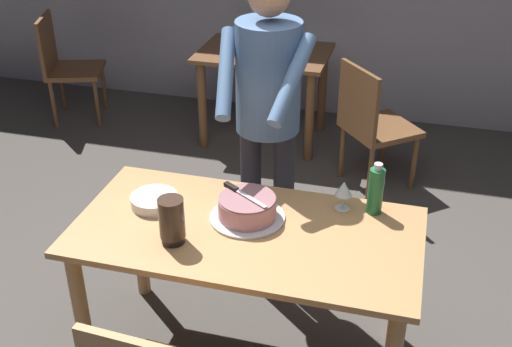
{
  "coord_description": "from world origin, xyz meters",
  "views": [
    {
      "loc": [
        0.64,
        -2.21,
        2.34
      ],
      "look_at": [
        -0.02,
        0.23,
        0.9
      ],
      "focal_mm": 44.67,
      "sensor_mm": 36.0,
      "label": 1
    }
  ],
  "objects": [
    {
      "name": "background_table",
      "position": [
        -0.53,
        2.37,
        0.58
      ],
      "size": [
        1.0,
        0.7,
        0.74
      ],
      "color": "brown",
      "rests_on": "ground_plane"
    },
    {
      "name": "water_bottle",
      "position": [
        0.52,
        0.29,
        0.86
      ],
      "size": [
        0.07,
        0.07,
        0.25
      ],
      "color": "#1E6B38",
      "rests_on": "main_dining_table"
    },
    {
      "name": "person_cutting_cake",
      "position": [
        -0.06,
        0.6,
        1.08
      ],
      "size": [
        0.47,
        0.55,
        1.72
      ],
      "color": "#2D2D38",
      "rests_on": "ground_plane"
    },
    {
      "name": "cake_on_platter",
      "position": [
        -0.02,
        0.08,
        0.8
      ],
      "size": [
        0.34,
        0.34,
        0.11
      ],
      "color": "silver",
      "rests_on": "main_dining_table"
    },
    {
      "name": "wine_glass_near",
      "position": [
        0.38,
        0.28,
        0.85
      ],
      "size": [
        0.08,
        0.08,
        0.14
      ],
      "color": "silver",
      "rests_on": "main_dining_table"
    },
    {
      "name": "background_chair_1",
      "position": [
        0.38,
        1.82,
        0.49
      ],
      "size": [
        0.62,
        0.62,
        0.9
      ],
      "color": "brown",
      "rests_on": "ground_plane"
    },
    {
      "name": "cake_knife",
      "position": [
        -0.08,
        0.12,
        0.87
      ],
      "size": [
        0.24,
        0.17,
        0.02
      ],
      "color": "silver",
      "rests_on": "cake_on_platter"
    },
    {
      "name": "hurricane_lamp",
      "position": [
        -0.27,
        -0.17,
        0.86
      ],
      "size": [
        0.11,
        0.11,
        0.21
      ],
      "color": "black",
      "rests_on": "main_dining_table"
    },
    {
      "name": "plate_stack",
      "position": [
        -0.47,
        0.08,
        0.78
      ],
      "size": [
        0.22,
        0.22,
        0.05
      ],
      "color": "white",
      "rests_on": "main_dining_table"
    },
    {
      "name": "main_dining_table",
      "position": [
        0.0,
        0.0,
        0.63
      ],
      "size": [
        1.52,
        0.77,
        0.75
      ],
      "color": "tan",
      "rests_on": "ground_plane"
    },
    {
      "name": "background_chair_0",
      "position": [
        -2.25,
        2.32,
        0.49
      ],
      "size": [
        0.56,
        0.56,
        0.9
      ],
      "color": "brown",
      "rests_on": "ground_plane"
    }
  ]
}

